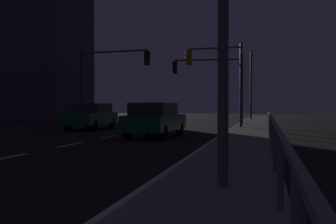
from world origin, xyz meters
TOP-DOWN VIEW (x-y plane):
  - ground_plane at (0.00, 17.50)m, footprint 112.00×112.00m
  - sidewalk_right at (6.24, 17.50)m, footprint 2.19×77.00m
  - lane_markings_center at (0.00, 21.00)m, footprint 0.14×50.00m
  - lane_edge_line at (4.89, 22.50)m, footprint 0.14×53.00m
  - car at (2.09, 17.29)m, footprint 2.05×4.49m
  - car_oncoming at (-3.25, 22.59)m, footprint 1.86×4.42m
  - traffic_light_near_right at (2.99, 29.51)m, footprint 5.18×0.63m
  - traffic_light_mid_left at (-3.31, 26.10)m, footprint 5.30×0.86m
  - traffic_light_overhead_east at (4.01, 24.92)m, footprint 3.58×0.53m
  - street_lamp_corner at (5.63, 40.86)m, footprint 0.56×2.22m
  - barrier_fence at (7.18, 10.12)m, footprint 0.09×24.33m
  - building_distant at (-22.13, 42.67)m, footprint 17.24×10.10m

SIDE VIEW (x-z plane):
  - ground_plane at x=0.00m, z-range 0.00..0.00m
  - lane_edge_line at x=4.89m, z-range 0.00..0.01m
  - lane_markings_center at x=0.00m, z-range 0.00..0.01m
  - sidewalk_right at x=6.24m, z-range 0.00..0.14m
  - car at x=2.09m, z-range 0.04..1.61m
  - car_oncoming at x=-3.25m, z-range 0.04..1.61m
  - barrier_fence at x=7.18m, z-range 0.39..1.37m
  - traffic_light_near_right at x=2.99m, z-range 1.21..6.08m
  - traffic_light_overhead_east at x=4.01m, z-range 1.17..6.27m
  - traffic_light_mid_left at x=-3.31m, z-range 1.17..6.53m
  - street_lamp_corner at x=5.63m, z-range 0.88..7.46m
  - building_distant at x=-22.13m, z-range 0.00..20.31m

